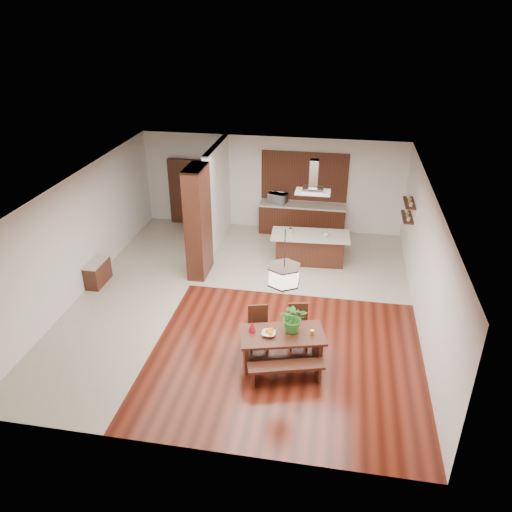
% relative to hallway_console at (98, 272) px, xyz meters
% --- Properties ---
extents(room_shell, '(9.00, 9.04, 2.92)m').
position_rel_hallway_console_xyz_m(room_shell, '(3.81, -0.20, 1.75)').
color(room_shell, '#3C130A').
rests_on(room_shell, ground).
extents(tile_hallway, '(2.50, 9.00, 0.01)m').
position_rel_hallway_console_xyz_m(tile_hallway, '(1.06, -0.20, -0.31)').
color(tile_hallway, '#BEB39F').
rests_on(tile_hallway, ground).
extents(tile_kitchen, '(5.50, 4.00, 0.01)m').
position_rel_hallway_console_xyz_m(tile_kitchen, '(5.06, 2.30, -0.31)').
color(tile_kitchen, '#BEB39F').
rests_on(tile_kitchen, ground).
extents(soffit_band, '(8.00, 9.00, 0.02)m').
position_rel_hallway_console_xyz_m(soffit_band, '(3.81, -0.20, 2.57)').
color(soffit_band, '#422310').
rests_on(soffit_band, room_shell).
extents(partition_pier, '(0.45, 1.00, 2.90)m').
position_rel_hallway_console_xyz_m(partition_pier, '(2.41, 1.00, 1.14)').
color(partition_pier, black).
rests_on(partition_pier, ground).
extents(partition_stub, '(0.18, 2.40, 2.90)m').
position_rel_hallway_console_xyz_m(partition_stub, '(2.41, 3.10, 1.14)').
color(partition_stub, silver).
rests_on(partition_stub, ground).
extents(hallway_console, '(0.37, 0.88, 0.63)m').
position_rel_hallway_console_xyz_m(hallway_console, '(0.00, 0.00, 0.00)').
color(hallway_console, black).
rests_on(hallway_console, ground).
extents(hallway_doorway, '(1.10, 0.20, 2.10)m').
position_rel_hallway_console_xyz_m(hallway_doorway, '(1.11, 4.20, 0.74)').
color(hallway_doorway, black).
rests_on(hallway_doorway, ground).
extents(rear_counter, '(2.60, 0.62, 0.95)m').
position_rel_hallway_console_xyz_m(rear_counter, '(4.81, 4.00, 0.16)').
color(rear_counter, black).
rests_on(rear_counter, ground).
extents(kitchen_window, '(2.60, 0.08, 1.50)m').
position_rel_hallway_console_xyz_m(kitchen_window, '(4.81, 4.26, 1.44)').
color(kitchen_window, '#A85C32').
rests_on(kitchen_window, room_shell).
extents(shelf_lower, '(0.26, 0.90, 0.04)m').
position_rel_hallway_console_xyz_m(shelf_lower, '(7.68, 2.40, 1.08)').
color(shelf_lower, black).
rests_on(shelf_lower, room_shell).
extents(shelf_upper, '(0.26, 0.90, 0.04)m').
position_rel_hallway_console_xyz_m(shelf_upper, '(7.68, 2.40, 1.49)').
color(shelf_upper, black).
rests_on(shelf_upper, room_shell).
extents(dining_table, '(1.80, 1.21, 0.68)m').
position_rel_hallway_console_xyz_m(dining_table, '(4.99, -2.29, 0.19)').
color(dining_table, black).
rests_on(dining_table, ground).
extents(dining_bench, '(1.47, 0.70, 0.40)m').
position_rel_hallway_console_xyz_m(dining_bench, '(5.15, -2.86, -0.11)').
color(dining_bench, black).
rests_on(dining_bench, ground).
extents(dining_chair_left, '(0.50, 0.50, 0.93)m').
position_rel_hallway_console_xyz_m(dining_chair_left, '(4.47, -1.91, 0.15)').
color(dining_chair_left, black).
rests_on(dining_chair_left, ground).
extents(dining_chair_right, '(0.48, 0.48, 0.93)m').
position_rel_hallway_console_xyz_m(dining_chair_right, '(5.26, -1.70, 0.15)').
color(dining_chair_right, black).
rests_on(dining_chair_right, ground).
extents(pendant_lantern, '(0.64, 0.64, 1.31)m').
position_rel_hallway_console_xyz_m(pendant_lantern, '(4.99, -2.29, 1.93)').
color(pendant_lantern, beige).
rests_on(pendant_lantern, room_shell).
extents(foliage_plant, '(0.58, 0.52, 0.60)m').
position_rel_hallway_console_xyz_m(foliage_plant, '(5.19, -2.15, 0.67)').
color(foliage_plant, '#2E7828').
rests_on(foliage_plant, dining_table).
extents(fruit_bowl, '(0.28, 0.28, 0.07)m').
position_rel_hallway_console_xyz_m(fruit_bowl, '(4.74, -2.38, 0.40)').
color(fruit_bowl, beige).
rests_on(fruit_bowl, dining_table).
extents(napkin_cone, '(0.20, 0.20, 0.24)m').
position_rel_hallway_console_xyz_m(napkin_cone, '(4.40, -2.32, 0.49)').
color(napkin_cone, '#A60B18').
rests_on(napkin_cone, dining_table).
extents(gold_ornament, '(0.09, 0.09, 0.10)m').
position_rel_hallway_console_xyz_m(gold_ornament, '(5.57, -2.22, 0.42)').
color(gold_ornament, gold).
rests_on(gold_ornament, dining_table).
extents(kitchen_island, '(2.14, 1.03, 0.86)m').
position_rel_hallway_console_xyz_m(kitchen_island, '(5.20, 2.09, 0.13)').
color(kitchen_island, black).
rests_on(kitchen_island, ground).
extents(range_hood, '(0.90, 0.55, 0.87)m').
position_rel_hallway_console_xyz_m(range_hood, '(5.20, 2.09, 2.15)').
color(range_hood, silver).
rests_on(range_hood, room_shell).
extents(island_cup, '(0.15, 0.15, 0.10)m').
position_rel_hallway_console_xyz_m(island_cup, '(5.60, 1.97, 0.60)').
color(island_cup, silver).
rests_on(island_cup, kitchen_island).
extents(microwave, '(0.63, 0.51, 0.30)m').
position_rel_hallway_console_xyz_m(microwave, '(4.04, 4.03, 0.79)').
color(microwave, '#BBBCC2').
rests_on(microwave, rear_counter).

